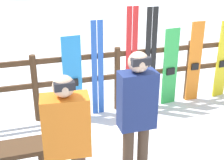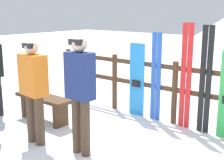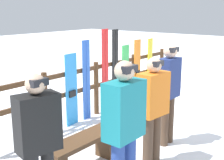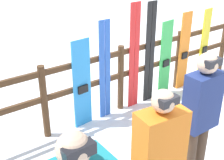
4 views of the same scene
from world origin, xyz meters
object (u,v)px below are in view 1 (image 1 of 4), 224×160
object	(u,v)px
ski_pair_black	(150,59)
snowboard_yellow	(222,60)
person_navy	(137,113)
snowboard_orange	(195,62)
snowboard_blue	(73,78)
snowboard_green	(170,67)
bench	(1,158)
ski_pair_blue	(98,69)
person_orange	(67,140)
ski_pair_red	(131,60)

from	to	relation	value
ski_pair_black	snowboard_yellow	distance (m)	1.44
person_navy	snowboard_orange	world-z (taller)	person_navy
person_navy	snowboard_yellow	bearing A→B (deg)	37.49
snowboard_blue	snowboard_green	size ratio (longest dim) A/B	1.00
bench	snowboard_blue	bearing A→B (deg)	50.59
ski_pair_blue	snowboard_yellow	xyz separation A→B (m)	(2.35, -0.00, -0.08)
person_orange	person_navy	size ratio (longest dim) A/B	0.94
snowboard_orange	bench	bearing A→B (deg)	-157.89
ski_pair_blue	ski_pair_red	size ratio (longest dim) A/B	0.90
person_orange	person_navy	bearing A→B (deg)	13.13
person_navy	ski_pair_blue	size ratio (longest dim) A/B	1.04
person_orange	snowboard_green	distance (m)	2.94
ski_pair_red	snowboard_yellow	size ratio (longest dim) A/B	1.23
snowboard_green	snowboard_yellow	size ratio (longest dim) A/B	0.95
snowboard_yellow	bench	bearing A→B (deg)	-160.93
snowboard_green	person_navy	bearing A→B (deg)	-126.23
bench	person_navy	distance (m)	1.67
ski_pair_blue	snowboard_yellow	size ratio (longest dim) A/B	1.10
person_orange	snowboard_green	xyz separation A→B (m)	(2.13, 2.02, -0.21)
ski_pair_black	ski_pair_blue	bearing A→B (deg)	180.00
ski_pair_red	snowboard_orange	world-z (taller)	ski_pair_red
ski_pair_red	snowboard_yellow	xyz separation A→B (m)	(1.77, -0.00, -0.17)
ski_pair_black	snowboard_yellow	bearing A→B (deg)	-0.14
person_orange	ski_pair_black	size ratio (longest dim) A/B	0.89
snowboard_blue	bench	bearing A→B (deg)	-129.41
bench	snowboard_green	distance (m)	3.14
snowboard_yellow	snowboard_orange	bearing A→B (deg)	180.00
person_navy	snowboard_orange	size ratio (longest dim) A/B	1.13
ski_pair_red	snowboard_green	world-z (taller)	ski_pair_red
ski_pair_red	ski_pair_black	distance (m)	0.34
person_navy	ski_pair_blue	distance (m)	1.85
bench	snowboard_orange	bearing A→B (deg)	22.11
snowboard_blue	snowboard_orange	bearing A→B (deg)	0.00
ski_pair_red	snowboard_green	size ratio (longest dim) A/B	1.29
ski_pair_blue	ski_pair_red	distance (m)	0.59
snowboard_blue	snowboard_yellow	world-z (taller)	snowboard_yellow
snowboard_orange	snowboard_yellow	size ratio (longest dim) A/B	1.01
ski_pair_black	snowboard_orange	size ratio (longest dim) A/B	1.19
ski_pair_blue	ski_pair_black	world-z (taller)	ski_pair_black
snowboard_yellow	ski_pair_black	bearing A→B (deg)	179.86
person_navy	ski_pair_blue	xyz separation A→B (m)	(0.04, 1.84, -0.17)
ski_pair_blue	ski_pair_red	xyz separation A→B (m)	(0.58, 0.00, 0.09)
person_orange	ski_pair_blue	world-z (taller)	ski_pair_blue
snowboard_green	snowboard_orange	world-z (taller)	snowboard_orange
ski_pair_red	snowboard_orange	size ratio (longest dim) A/B	1.21
snowboard_green	bench	bearing A→B (deg)	-154.60
ski_pair_blue	snowboard_green	world-z (taller)	ski_pair_blue
bench	ski_pair_red	distance (m)	2.54
bench	snowboard_blue	world-z (taller)	snowboard_blue
snowboard_blue	ski_pair_red	world-z (taller)	ski_pair_red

